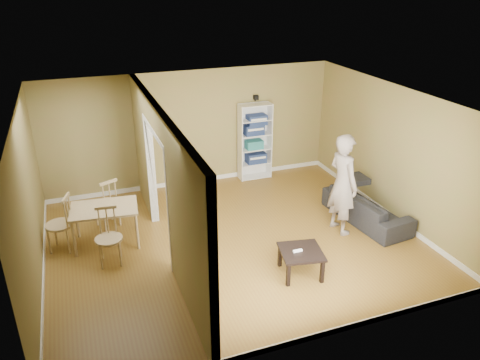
% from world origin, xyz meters
% --- Properties ---
extents(room_shell, '(6.50, 6.50, 6.50)m').
position_xyz_m(room_shell, '(0.00, 0.00, 1.30)').
color(room_shell, brown).
rests_on(room_shell, ground).
extents(partition, '(0.22, 5.50, 2.60)m').
position_xyz_m(partition, '(-1.20, 0.00, 1.30)').
color(partition, olive).
rests_on(partition, ground).
extents(wall_speaker, '(0.10, 0.10, 0.10)m').
position_xyz_m(wall_speaker, '(1.50, 2.69, 1.90)').
color(wall_speaker, black).
rests_on(wall_speaker, room_shell).
extents(sofa, '(2.01, 1.03, 0.74)m').
position_xyz_m(sofa, '(2.70, -0.18, 0.37)').
color(sofa, black).
rests_on(sofa, ground).
extents(person, '(0.88, 0.73, 2.25)m').
position_xyz_m(person, '(2.01, -0.32, 1.12)').
color(person, slate).
rests_on(person, ground).
extents(bookshelf, '(0.75, 0.33, 1.79)m').
position_xyz_m(bookshelf, '(1.43, 2.60, 0.90)').
color(bookshelf, white).
rests_on(bookshelf, ground).
extents(paper_box_navy_a, '(0.46, 0.30, 0.23)m').
position_xyz_m(paper_box_navy_a, '(1.46, 2.56, 0.50)').
color(paper_box_navy_a, navy).
rests_on(paper_box_navy_a, bookshelf).
extents(paper_box_teal, '(0.39, 0.25, 0.20)m').
position_xyz_m(paper_box_teal, '(1.41, 2.56, 0.83)').
color(paper_box_teal, '#167653').
rests_on(paper_box_teal, bookshelf).
extents(paper_box_navy_b, '(0.45, 0.29, 0.23)m').
position_xyz_m(paper_box_navy_b, '(1.40, 2.56, 1.19)').
color(paper_box_navy_b, navy).
rests_on(paper_box_navy_b, bookshelf).
extents(paper_box_navy_c, '(0.44, 0.29, 0.23)m').
position_xyz_m(paper_box_navy_c, '(1.47, 2.56, 1.42)').
color(paper_box_navy_c, navy).
rests_on(paper_box_navy_c, bookshelf).
extents(coffee_table, '(0.66, 0.66, 0.44)m').
position_xyz_m(coffee_table, '(0.67, -1.34, 0.37)').
color(coffee_table, black).
rests_on(coffee_table, ground).
extents(game_controller, '(0.15, 0.04, 0.03)m').
position_xyz_m(game_controller, '(0.61, -1.34, 0.45)').
color(game_controller, white).
rests_on(game_controller, coffee_table).
extents(dining_table, '(1.15, 0.76, 0.72)m').
position_xyz_m(dining_table, '(-2.16, 0.72, 0.64)').
color(dining_table, '#C7B28C').
rests_on(dining_table, ground).
extents(chair_left, '(0.60, 0.60, 1.04)m').
position_xyz_m(chair_left, '(-2.93, 0.78, 0.52)').
color(chair_left, tan).
rests_on(chair_left, ground).
extents(chair_near, '(0.50, 0.50, 0.99)m').
position_xyz_m(chair_near, '(-2.17, 0.04, 0.49)').
color(chair_near, tan).
rests_on(chair_near, ground).
extents(chair_far, '(0.61, 0.61, 1.00)m').
position_xyz_m(chair_far, '(-2.08, 1.37, 0.50)').
color(chair_far, tan).
rests_on(chair_far, ground).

